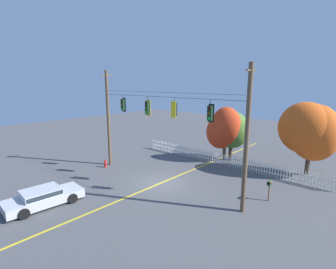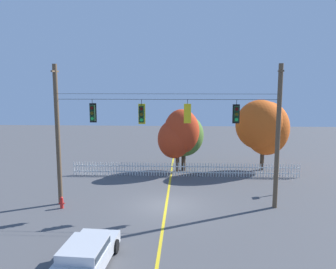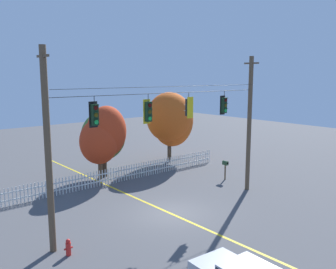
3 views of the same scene
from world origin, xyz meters
The scene contains 13 objects.
ground centered at (0.00, 0.00, 0.00)m, with size 80.00×80.00×0.00m, color #4C4C4F.
lane_centerline_stripe centered at (0.00, 0.00, 0.00)m, with size 0.16×36.00×0.01m, color gold.
signal_support_span centered at (0.00, 0.00, 4.51)m, with size 13.87×1.10×8.85m.
traffic_signal_northbound_primary centered at (-4.55, 0.01, 5.87)m, with size 0.43×0.38×1.45m.
traffic_signal_eastbound_side centered at (-1.51, 0.01, 5.82)m, with size 0.43×0.38×1.53m.
traffic_signal_southbound_primary centered at (1.30, -0.01, 5.88)m, with size 0.43×0.38×1.43m.
traffic_signal_northbound_secondary centered at (4.25, 0.01, 5.85)m, with size 0.43×0.38×1.46m.
white_picket_fence centered at (1.19, 7.06, 0.56)m, with size 18.68×0.06×1.12m.
autumn_maple_near_fence centered at (0.57, 8.27, 3.25)m, with size 3.55×2.75×5.47m.
autumn_maple_mid centered at (1.10, 8.99, 3.22)m, with size 3.45×2.96×5.00m.
autumn_oak_far_east centered at (7.98, 9.34, 3.96)m, with size 4.70×3.75×6.23m.
fire_hydrant centered at (-6.45, -0.80, 0.36)m, with size 0.38×0.22×0.74m.
roadside_mailbox centered at (7.43, 2.52, 1.16)m, with size 0.25×0.44×1.43m.
Camera 3 is at (-12.51, -14.65, 7.62)m, focal length 38.75 mm.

